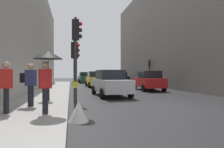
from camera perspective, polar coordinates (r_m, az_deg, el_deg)
ground_plane at (r=9.45m, az=18.50°, el=-9.11°), size 120.00×120.00×0.00m
sidewalk_kerb at (r=14.18m, az=-17.94°, el=-5.69°), size 2.73×40.00×0.16m
building_facade_right at (r=26.49m, az=24.76°, el=11.04°), size 12.00×32.10×13.08m
traffic_light_near_left at (r=8.33m, az=-10.43°, el=8.00°), size 0.44×0.25×3.85m
traffic_light_mid_street at (r=23.87m, az=10.83°, el=1.87°), size 0.32×0.45×3.25m
traffic_light_near_right at (r=10.26m, az=-10.74°, el=4.13°), size 0.45×0.35×3.24m
car_green_estate at (r=32.36m, az=-8.00°, el=-1.01°), size 2.19×4.29×1.76m
car_yellow_taxi at (r=22.22m, az=-4.79°, el=-1.53°), size 2.13×4.26×1.76m
car_white_compact at (r=37.89m, az=-8.36°, el=-0.85°), size 2.05×4.21×1.76m
car_red_sedan at (r=17.97m, az=10.67°, el=-1.92°), size 2.21×4.30×1.76m
car_silver_hatchback at (r=13.19m, az=-0.42°, el=-2.65°), size 2.26×4.32×1.76m
car_dark_suv at (r=29.64m, az=2.24°, el=-1.12°), size 2.26×4.32×1.76m
pedestrian_with_umbrella at (r=7.05m, az=-18.37°, el=2.76°), size 1.00×1.00×2.14m
pedestrian_with_grey_backpack at (r=8.81m, az=-22.91°, el=-2.18°), size 0.64×0.39×1.77m
pedestrian_with_black_backpack at (r=10.25m, az=-18.55°, el=-1.86°), size 0.64×0.40×1.77m
pedestrian_in_red_jacket at (r=7.61m, az=-28.49°, el=-2.78°), size 0.45×0.36×1.77m
warning_sign_triangle at (r=6.32m, az=-9.73°, el=-10.73°), size 0.64×0.64×0.65m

